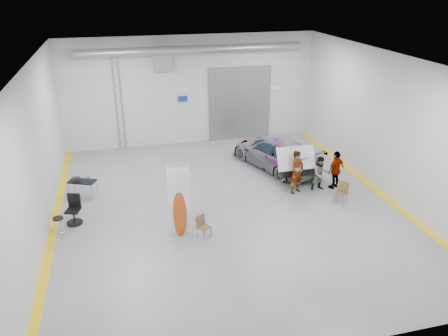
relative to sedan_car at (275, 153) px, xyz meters
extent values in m
plane|color=slate|center=(-3.36, -3.42, -0.76)|extent=(16.00, 16.00, 0.00)
cube|color=#B6B8BA|center=(-10.36, -3.42, 2.24)|extent=(0.02, 16.00, 6.00)
cube|color=#B6B8BA|center=(3.64, -3.42, 2.24)|extent=(0.02, 16.00, 6.00)
cube|color=#B6B8BA|center=(-3.36, 4.58, 2.24)|extent=(14.00, 0.02, 6.00)
cube|color=#B6B8BA|center=(-3.36, -11.42, 2.24)|extent=(14.00, 0.02, 6.00)
cube|color=white|center=(-3.36, -3.42, 5.24)|extent=(14.00, 16.00, 0.02)
cube|color=gray|center=(-0.56, 4.50, 1.34)|extent=(3.60, 0.12, 4.20)
cube|color=gray|center=(-4.86, 4.50, 4.04)|extent=(1.00, 0.50, 1.20)
cylinder|color=gray|center=(-3.36, 3.98, 4.54)|extent=(11.90, 0.44, 0.44)
cube|color=#122996|center=(-3.86, 4.50, 1.84)|extent=(0.50, 0.04, 0.30)
cube|color=white|center=(1.44, 4.50, 2.14)|extent=(0.70, 0.04, 0.25)
cylinder|color=gray|center=(-7.16, 4.50, 1.74)|extent=(0.08, 0.08, 5.00)
cylinder|color=gray|center=(-7.46, 4.50, 1.74)|extent=(0.08, 0.08, 5.00)
cube|color=#E1B20C|center=(-10.21, -3.42, -0.75)|extent=(0.30, 16.00, 0.01)
cube|color=#E1B20C|center=(3.49, -3.42, -0.75)|extent=(0.30, 16.00, 0.01)
imported|color=silver|center=(0.00, 0.00, 0.00)|extent=(3.75, 5.62, 1.51)
imported|color=#865949|center=(-0.09, -2.91, 0.22)|extent=(0.85, 0.74, 1.96)
imported|color=slate|center=(1.04, -2.91, 0.03)|extent=(0.78, 0.61, 1.58)
imported|color=#A14C35|center=(1.78, -2.91, 0.13)|extent=(1.11, 0.83, 1.77)
cube|color=white|center=(-5.55, -5.09, 0.20)|extent=(0.81, 0.16, 1.72)
ellipsoid|color=#D35B12|center=(-5.55, -5.17, 0.15)|extent=(0.51, 0.30, 1.82)
cube|color=white|center=(-5.55, -5.11, 1.49)|extent=(0.78, 0.15, 0.91)
cylinder|color=white|center=(-5.88, -5.09, 0.68)|extent=(0.02, 0.02, 2.87)
cylinder|color=white|center=(-5.21, -5.09, 0.68)|extent=(0.02, 0.02, 2.87)
cube|color=brown|center=(-4.78, -5.52, -0.31)|extent=(0.56, 0.55, 0.04)
cube|color=brown|center=(-4.78, -5.33, -0.09)|extent=(0.40, 0.28, 0.39)
cube|color=brown|center=(1.30, -4.39, -0.26)|extent=(0.63, 0.64, 0.04)
cube|color=brown|center=(1.30, -4.18, -0.01)|extent=(0.37, 0.41, 0.44)
cylinder|color=black|center=(-9.89, -4.13, -0.01)|extent=(0.37, 0.37, 0.06)
torus|color=silver|center=(-9.89, -4.13, -0.51)|extent=(0.40, 0.40, 0.02)
cylinder|color=gray|center=(-9.73, -1.25, -0.41)|extent=(0.03, 0.03, 0.70)
cylinder|color=gray|center=(-8.66, -1.25, -0.41)|extent=(0.03, 0.03, 0.70)
cylinder|color=gray|center=(-9.73, -0.77, -0.41)|extent=(0.03, 0.03, 0.70)
cylinder|color=gray|center=(-8.66, -0.77, -0.41)|extent=(0.03, 0.03, 0.70)
cube|color=black|center=(-9.19, -1.01, -0.04)|extent=(1.30, 1.00, 0.04)
cylinder|color=#184192|center=(-8.90, -1.11, 0.09)|extent=(0.08, 0.08, 0.21)
cube|color=black|center=(-9.44, -0.96, 0.07)|extent=(0.34, 0.21, 0.17)
cylinder|color=black|center=(-9.44, -3.32, -0.71)|extent=(0.62, 0.62, 0.04)
cylinder|color=black|center=(-9.44, -3.32, -0.45)|extent=(0.07, 0.07, 0.53)
cube|color=black|center=(-9.44, -3.32, -0.18)|extent=(0.64, 0.64, 0.08)
cube|color=black|center=(-9.44, -3.07, 0.15)|extent=(0.48, 0.21, 0.55)
cube|color=silver|center=(0.00, -2.36, 0.78)|extent=(1.76, 1.07, 0.04)
camera|label=1|loc=(-7.40, -18.92, 8.03)|focal=35.00mm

